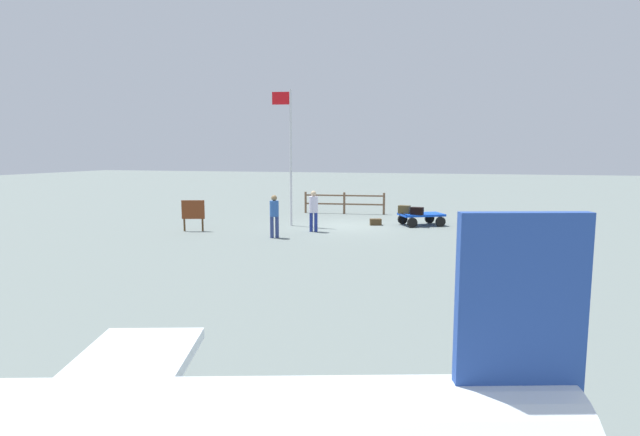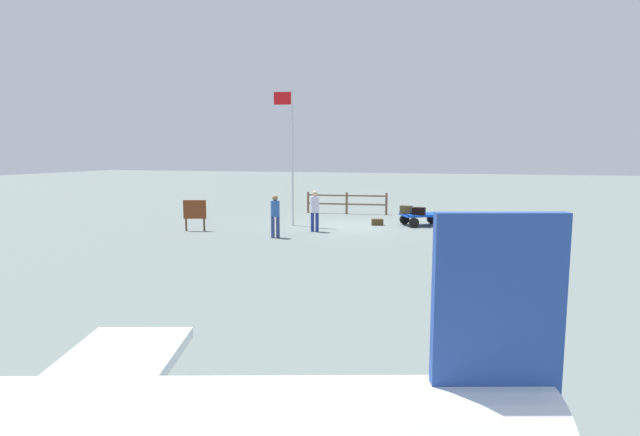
{
  "view_description": "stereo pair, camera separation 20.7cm",
  "coord_description": "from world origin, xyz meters",
  "px_view_note": "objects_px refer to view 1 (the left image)",
  "views": [
    {
      "loc": [
        -4.81,
        22.15,
        3.25
      ],
      "look_at": [
        -0.35,
        6.0,
        1.1
      ],
      "focal_mm": 28.59,
      "sensor_mm": 36.0,
      "label": 1
    },
    {
      "loc": [
        -5.01,
        22.1,
        3.25
      ],
      "look_at": [
        -0.35,
        6.0,
        1.1
      ],
      "focal_mm": 28.59,
      "sensor_mm": 36.0,
      "label": 2
    }
  ],
  "objects_px": {
    "suitcase_navy": "(417,211)",
    "suitcase_dark": "(376,222)",
    "signboard": "(193,212)",
    "luggage_cart": "(421,216)",
    "worker_lead": "(313,208)",
    "flagpole": "(289,148)",
    "worker_trailing": "(274,213)",
    "suitcase_grey": "(404,209)"
  },
  "relations": [
    {
      "from": "luggage_cart",
      "to": "suitcase_grey",
      "type": "bearing_deg",
      "value": 15.33
    },
    {
      "from": "suitcase_dark",
      "to": "worker_trailing",
      "type": "bearing_deg",
      "value": 54.63
    },
    {
      "from": "suitcase_navy",
      "to": "suitcase_grey",
      "type": "height_order",
      "value": "suitcase_grey"
    },
    {
      "from": "suitcase_dark",
      "to": "flagpole",
      "type": "relative_size",
      "value": 0.1
    },
    {
      "from": "suitcase_navy",
      "to": "worker_trailing",
      "type": "distance_m",
      "value": 6.71
    },
    {
      "from": "suitcase_dark",
      "to": "signboard",
      "type": "height_order",
      "value": "signboard"
    },
    {
      "from": "suitcase_navy",
      "to": "flagpole",
      "type": "relative_size",
      "value": 0.1
    },
    {
      "from": "worker_trailing",
      "to": "signboard",
      "type": "distance_m",
      "value": 3.9
    },
    {
      "from": "suitcase_navy",
      "to": "signboard",
      "type": "distance_m",
      "value": 9.64
    },
    {
      "from": "suitcase_grey",
      "to": "signboard",
      "type": "distance_m",
      "value": 9.23
    },
    {
      "from": "worker_trailing",
      "to": "signboard",
      "type": "relative_size",
      "value": 1.27
    },
    {
      "from": "worker_lead",
      "to": "signboard",
      "type": "relative_size",
      "value": 1.31
    },
    {
      "from": "suitcase_grey",
      "to": "signboard",
      "type": "relative_size",
      "value": 0.43
    },
    {
      "from": "flagpole",
      "to": "signboard",
      "type": "relative_size",
      "value": 4.62
    },
    {
      "from": "suitcase_navy",
      "to": "suitcase_dark",
      "type": "distance_m",
      "value": 1.93
    },
    {
      "from": "suitcase_navy",
      "to": "worker_trailing",
      "type": "height_order",
      "value": "worker_trailing"
    },
    {
      "from": "worker_lead",
      "to": "suitcase_dark",
      "type": "bearing_deg",
      "value": -129.54
    },
    {
      "from": "luggage_cart",
      "to": "worker_trailing",
      "type": "xyz_separation_m",
      "value": [
        5.16,
        4.94,
        0.56
      ]
    },
    {
      "from": "luggage_cart",
      "to": "worker_lead",
      "type": "xyz_separation_m",
      "value": [
        4.14,
        3.07,
        0.6
      ]
    },
    {
      "from": "worker_lead",
      "to": "flagpole",
      "type": "xyz_separation_m",
      "value": [
        1.54,
        -1.46,
        2.45
      ]
    },
    {
      "from": "suitcase_grey",
      "to": "worker_lead",
      "type": "height_order",
      "value": "worker_lead"
    },
    {
      "from": "suitcase_dark",
      "to": "signboard",
      "type": "xyz_separation_m",
      "value": [
        7.03,
        3.83,
        0.68
      ]
    },
    {
      "from": "worker_trailing",
      "to": "signboard",
      "type": "xyz_separation_m",
      "value": [
        3.84,
        -0.67,
        -0.14
      ]
    },
    {
      "from": "worker_lead",
      "to": "flagpole",
      "type": "distance_m",
      "value": 3.25
    },
    {
      "from": "luggage_cart",
      "to": "worker_lead",
      "type": "height_order",
      "value": "worker_lead"
    },
    {
      "from": "worker_lead",
      "to": "worker_trailing",
      "type": "height_order",
      "value": "worker_lead"
    },
    {
      "from": "suitcase_grey",
      "to": "worker_lead",
      "type": "bearing_deg",
      "value": 40.03
    },
    {
      "from": "suitcase_navy",
      "to": "flagpole",
      "type": "height_order",
      "value": "flagpole"
    },
    {
      "from": "flagpole",
      "to": "worker_trailing",
      "type": "bearing_deg",
      "value": 98.85
    },
    {
      "from": "suitcase_grey",
      "to": "worker_lead",
      "type": "relative_size",
      "value": 0.32
    },
    {
      "from": "flagpole",
      "to": "signboard",
      "type": "height_order",
      "value": "flagpole"
    },
    {
      "from": "luggage_cart",
      "to": "signboard",
      "type": "bearing_deg",
      "value": 25.35
    },
    {
      "from": "suitcase_grey",
      "to": "suitcase_dark",
      "type": "xyz_separation_m",
      "value": [
        1.25,
        0.24,
        -0.58
      ]
    },
    {
      "from": "suitcase_grey",
      "to": "signboard",
      "type": "xyz_separation_m",
      "value": [
        8.28,
        4.07,
        0.1
      ]
    },
    {
      "from": "worker_lead",
      "to": "flagpole",
      "type": "bearing_deg",
      "value": -43.53
    },
    {
      "from": "suitcase_dark",
      "to": "worker_lead",
      "type": "bearing_deg",
      "value": 50.46
    },
    {
      "from": "signboard",
      "to": "suitcase_navy",
      "type": "bearing_deg",
      "value": -157.01
    },
    {
      "from": "worker_trailing",
      "to": "signboard",
      "type": "height_order",
      "value": "worker_trailing"
    },
    {
      "from": "suitcase_grey",
      "to": "worker_trailing",
      "type": "height_order",
      "value": "worker_trailing"
    },
    {
      "from": "worker_lead",
      "to": "signboard",
      "type": "distance_m",
      "value": 5.02
    },
    {
      "from": "suitcase_grey",
      "to": "signboard",
      "type": "height_order",
      "value": "signboard"
    },
    {
      "from": "luggage_cart",
      "to": "worker_lead",
      "type": "bearing_deg",
      "value": 36.53
    }
  ]
}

